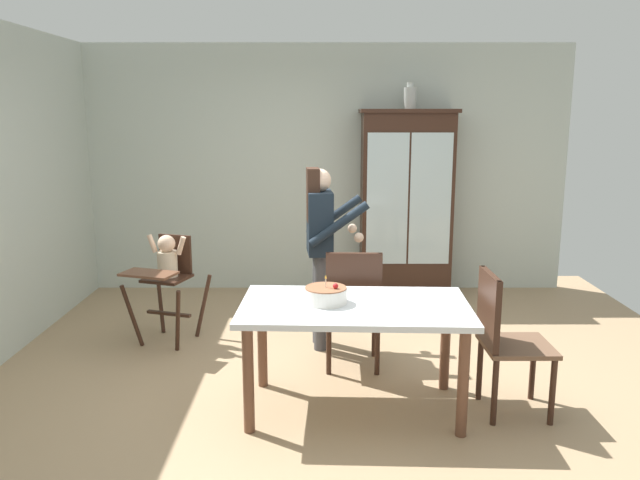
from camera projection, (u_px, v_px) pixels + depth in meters
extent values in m
plane|color=tan|center=(329.00, 385.00, 4.61)|extent=(6.24, 6.24, 0.00)
cube|color=beige|center=(326.00, 170.00, 6.91)|extent=(5.32, 0.06, 2.70)
cube|color=#382116|center=(407.00, 206.00, 6.73)|extent=(0.96, 0.42, 1.97)
cube|color=#382116|center=(410.00, 111.00, 6.53)|extent=(1.02, 0.48, 0.04)
cube|color=silver|center=(388.00, 199.00, 6.50)|extent=(0.43, 0.01, 1.38)
cube|color=silver|center=(432.00, 199.00, 6.50)|extent=(0.43, 0.01, 1.38)
cube|color=#382116|center=(407.00, 197.00, 6.71)|extent=(0.88, 0.36, 0.02)
cylinder|color=#B2B7B2|center=(411.00, 98.00, 6.50)|extent=(0.13, 0.13, 0.22)
cylinder|color=#B2B7B2|center=(412.00, 85.00, 6.48)|extent=(0.07, 0.07, 0.05)
cylinder|color=#382116|center=(133.00, 316.00, 5.30)|extent=(0.17, 0.11, 0.56)
cylinder|color=#382116|center=(179.00, 321.00, 5.17)|extent=(0.11, 0.17, 0.56)
cylinder|color=#382116|center=(162.00, 301.00, 5.71)|extent=(0.11, 0.17, 0.56)
cylinder|color=#382116|center=(204.00, 306.00, 5.58)|extent=(0.17, 0.11, 0.56)
cube|color=#382116|center=(170.00, 314.00, 5.44)|extent=(0.41, 0.17, 0.02)
cube|color=#382116|center=(168.00, 278.00, 5.38)|extent=(0.43, 0.43, 0.02)
cube|color=#382116|center=(177.00, 254.00, 5.49)|extent=(0.30, 0.12, 0.34)
cube|color=brown|center=(150.00, 274.00, 5.11)|extent=(0.49, 0.36, 0.02)
cylinder|color=beige|center=(169.00, 264.00, 5.37)|extent=(0.17, 0.17, 0.22)
sphere|color=beige|center=(168.00, 244.00, 5.34)|extent=(0.15, 0.15, 0.15)
cylinder|color=beige|center=(153.00, 243.00, 5.38)|extent=(0.10, 0.07, 0.17)
cylinder|color=beige|center=(182.00, 246.00, 5.30)|extent=(0.10, 0.07, 0.17)
cylinder|color=#47474C|center=(322.00, 303.00, 5.22)|extent=(0.11, 0.11, 0.82)
cylinder|color=#47474C|center=(320.00, 297.00, 5.39)|extent=(0.11, 0.11, 0.82)
cube|color=#19232D|center=(321.00, 222.00, 5.17)|extent=(0.23, 0.37, 0.52)
cube|color=white|center=(333.00, 222.00, 5.18)|extent=(0.01, 0.06, 0.49)
sphere|color=beige|center=(321.00, 180.00, 5.10)|extent=(0.19, 0.19, 0.19)
cube|color=#382319|center=(314.00, 195.00, 5.12)|extent=(0.12, 0.21, 0.44)
cylinder|color=#19232D|center=(340.00, 224.00, 4.98)|extent=(0.49, 0.11, 0.37)
sphere|color=beige|center=(360.00, 238.00, 5.02)|extent=(0.08, 0.08, 0.08)
cylinder|color=#19232D|center=(335.00, 216.00, 5.37)|extent=(0.49, 0.11, 0.37)
sphere|color=beige|center=(353.00, 228.00, 5.41)|extent=(0.08, 0.08, 0.08)
cube|color=silver|center=(356.00, 307.00, 4.10)|extent=(1.53, 0.91, 0.04)
cylinder|color=brown|center=(249.00, 380.00, 3.87)|extent=(0.07, 0.07, 0.70)
cylinder|color=brown|center=(464.00, 383.00, 3.82)|extent=(0.07, 0.07, 0.70)
cylinder|color=brown|center=(263.00, 340.00, 4.53)|extent=(0.07, 0.07, 0.70)
cylinder|color=brown|center=(447.00, 343.00, 4.48)|extent=(0.07, 0.07, 0.70)
cylinder|color=white|center=(327.00, 296.00, 4.11)|extent=(0.28, 0.28, 0.10)
cylinder|color=#935B3D|center=(327.00, 288.00, 4.10)|extent=(0.27, 0.27, 0.01)
cylinder|color=#F2E5CC|center=(327.00, 283.00, 4.10)|extent=(0.01, 0.01, 0.06)
cone|color=yellow|center=(327.00, 277.00, 4.09)|extent=(0.02, 0.02, 0.02)
sphere|color=red|center=(337.00, 286.00, 4.06)|extent=(0.04, 0.04, 0.04)
cylinder|color=#382116|center=(375.00, 330.00, 5.11)|extent=(0.04, 0.04, 0.45)
cylinder|color=#382116|center=(330.00, 330.00, 5.12)|extent=(0.04, 0.04, 0.45)
cylinder|color=#382116|center=(378.00, 347.00, 4.75)|extent=(0.04, 0.04, 0.45)
cylinder|color=#382116|center=(330.00, 346.00, 4.76)|extent=(0.04, 0.04, 0.45)
cube|color=brown|center=(354.00, 309.00, 4.89)|extent=(0.45, 0.45, 0.03)
cube|color=#382116|center=(355.00, 284.00, 4.64)|extent=(0.42, 0.05, 0.48)
cylinder|color=#382116|center=(381.00, 285.00, 4.64)|extent=(0.03, 0.03, 0.48)
cylinder|color=#382116|center=(329.00, 284.00, 4.64)|extent=(0.03, 0.03, 0.48)
cylinder|color=#382116|center=(554.00, 392.00, 3.98)|extent=(0.04, 0.04, 0.45)
cylinder|color=#382116|center=(534.00, 369.00, 4.34)|extent=(0.04, 0.04, 0.45)
cylinder|color=#382116|center=(496.00, 392.00, 3.98)|extent=(0.04, 0.04, 0.45)
cylinder|color=#382116|center=(481.00, 369.00, 4.34)|extent=(0.04, 0.04, 0.45)
cube|color=brown|center=(518.00, 346.00, 4.11)|extent=(0.44, 0.44, 0.03)
cube|color=#382116|center=(490.00, 309.00, 4.06)|extent=(0.04, 0.42, 0.48)
cylinder|color=#382116|center=(498.00, 318.00, 3.88)|extent=(0.03, 0.03, 0.48)
cylinder|color=#382116|center=(482.00, 300.00, 4.25)|extent=(0.03, 0.03, 0.48)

